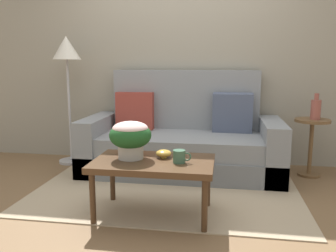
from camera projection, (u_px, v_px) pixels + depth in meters
ground_plane at (167, 190)px, 3.32m from camera, size 14.00×14.00×0.00m
wall_back at (182, 47)px, 4.17m from camera, size 6.40×0.12×2.77m
area_rug at (167, 189)px, 3.34m from camera, size 2.46×1.68×0.01m
couch at (182, 142)px, 3.88m from camera, size 2.13×0.92×1.12m
coffee_table at (153, 166)px, 2.71m from camera, size 0.93×0.57×0.45m
side_table at (311, 137)px, 3.69m from camera, size 0.36×0.36×0.62m
floor_lamp at (67, 60)px, 4.05m from camera, size 0.33×0.33×1.51m
potted_plant at (130, 136)px, 2.73m from camera, size 0.33×0.33×0.30m
coffee_mug at (180, 156)px, 2.63m from camera, size 0.14×0.10×0.10m
snack_bowl at (164, 153)px, 2.77m from camera, size 0.12×0.12×0.06m
table_vase at (316, 109)px, 3.62m from camera, size 0.10×0.10×0.27m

